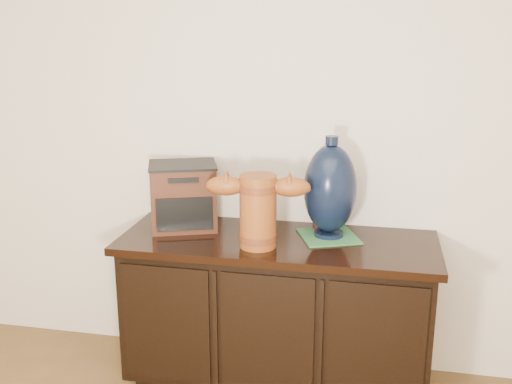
% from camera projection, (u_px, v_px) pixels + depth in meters
% --- Properties ---
extents(sideboard, '(1.46, 0.56, 0.75)m').
position_uv_depth(sideboard, '(277.00, 312.00, 2.86)').
color(sideboard, black).
rests_on(sideboard, ground).
extents(terracotta_vessel, '(0.46, 0.19, 0.33)m').
position_uv_depth(terracotta_vessel, '(258.00, 207.00, 2.62)').
color(terracotta_vessel, brown).
rests_on(terracotta_vessel, sideboard).
extents(tv_radio, '(0.38, 0.35, 0.32)m').
position_uv_depth(tv_radio, '(183.00, 196.00, 2.88)').
color(tv_radio, '#3F1D0F').
rests_on(tv_radio, sideboard).
extents(green_mat, '(0.33, 0.33, 0.01)m').
position_uv_depth(green_mat, '(329.00, 236.00, 2.78)').
color(green_mat, '#2E6739').
rests_on(green_mat, sideboard).
extents(lamp_base, '(0.31, 0.31, 0.47)m').
position_uv_depth(lamp_base, '(330.00, 189.00, 2.72)').
color(lamp_base, black).
rests_on(lamp_base, green_mat).
extents(spray_can, '(0.06, 0.06, 0.17)m').
position_uv_depth(spray_can, '(319.00, 213.00, 2.86)').
color(spray_can, '#5A0F1B').
rests_on(spray_can, sideboard).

